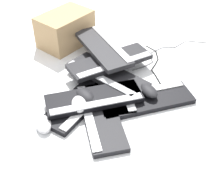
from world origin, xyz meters
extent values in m
plane|color=white|center=(0.00, 0.00, 0.00)|extent=(3.20, 3.20, 0.00)
cube|color=black|center=(0.13, -0.05, 0.01)|extent=(0.46, 0.29, 0.02)
cube|color=#B2B5BA|center=(0.15, -0.10, 0.03)|extent=(0.41, 0.17, 0.01)
cube|color=black|center=(0.01, 0.15, 0.01)|extent=(0.31, 0.46, 0.02)
cube|color=silver|center=(-0.04, 0.13, 0.03)|extent=(0.20, 0.40, 0.01)
cube|color=black|center=(-0.08, -0.03, 0.01)|extent=(0.46, 0.28, 0.02)
cube|color=#B2B5BA|center=(-0.10, 0.02, 0.03)|extent=(0.41, 0.16, 0.01)
cube|color=black|center=(0.04, -0.16, 0.01)|extent=(0.46, 0.32, 0.02)
cube|color=silver|center=(0.06, -0.11, 0.03)|extent=(0.39, 0.21, 0.01)
cube|color=black|center=(-0.14, -0.06, 0.04)|extent=(0.37, 0.45, 0.02)
cube|color=#B2B5BA|center=(-0.09, -0.09, 0.06)|extent=(0.27, 0.37, 0.01)
cube|color=black|center=(-0.22, -0.05, 0.07)|extent=(0.38, 0.44, 0.02)
cube|color=silver|center=(-0.17, -0.02, 0.09)|extent=(0.28, 0.36, 0.01)
cube|color=#232326|center=(-0.30, -0.10, 0.10)|extent=(0.45, 0.37, 0.02)
cube|color=silver|center=(-0.33, -0.06, 0.12)|extent=(0.37, 0.26, 0.01)
cube|color=black|center=(0.05, -0.09, 0.04)|extent=(0.31, 0.46, 0.02)
cube|color=silver|center=(0.10, -0.07, 0.06)|extent=(0.19, 0.40, 0.01)
ellipsoid|color=black|center=(0.04, -0.14, 0.05)|extent=(0.12, 0.12, 0.04)
ellipsoid|color=silver|center=(0.22, -0.29, 0.02)|extent=(0.13, 0.10, 0.04)
ellipsoid|color=silver|center=(0.11, -0.15, 0.05)|extent=(0.12, 0.09, 0.04)
ellipsoid|color=black|center=(-0.02, 0.16, 0.05)|extent=(0.13, 0.12, 0.04)
cylinder|color=black|center=(-0.16, 0.21, 0.00)|extent=(0.11, 0.05, 0.01)
cylinder|color=black|center=(-0.24, 0.18, 0.00)|extent=(0.06, 0.03, 0.01)
cylinder|color=black|center=(-0.29, 0.18, 0.00)|extent=(0.06, 0.03, 0.01)
cylinder|color=black|center=(-0.35, 0.20, 0.00)|extent=(0.06, 0.02, 0.01)
cylinder|color=black|center=(-0.42, 0.20, 0.00)|extent=(0.08, 0.02, 0.01)
cylinder|color=black|center=(-0.48, 0.16, 0.00)|extent=(0.06, 0.06, 0.01)
sphere|color=black|center=(-0.10, 0.23, 0.00)|extent=(0.01, 0.01, 0.01)
sphere|color=black|center=(-0.21, 0.19, 0.00)|extent=(0.01, 0.01, 0.01)
sphere|color=black|center=(-0.26, 0.17, 0.00)|extent=(0.01, 0.01, 0.01)
sphere|color=black|center=(-0.32, 0.19, 0.00)|extent=(0.01, 0.01, 0.01)
sphere|color=black|center=(-0.38, 0.20, 0.00)|extent=(0.01, 0.01, 0.01)
sphere|color=black|center=(-0.46, 0.19, 0.00)|extent=(0.01, 0.01, 0.01)
sphere|color=black|center=(-0.51, 0.14, 0.00)|extent=(0.01, 0.01, 0.01)
cylinder|color=#59595B|center=(-0.27, 0.10, 0.00)|extent=(0.05, 0.07, 0.01)
cylinder|color=#59595B|center=(-0.32, 0.15, 0.00)|extent=(0.05, 0.05, 0.01)
cylinder|color=#59595B|center=(-0.38, 0.16, 0.00)|extent=(0.09, 0.03, 0.01)
cylinder|color=#59595B|center=(-0.46, 0.19, 0.00)|extent=(0.08, 0.08, 0.01)
cylinder|color=#59595B|center=(-0.51, 0.27, 0.00)|extent=(0.02, 0.08, 0.01)
cylinder|color=#59595B|center=(-0.56, 0.34, 0.00)|extent=(0.09, 0.08, 0.01)
cylinder|color=#59595B|center=(-0.59, 0.44, 0.00)|extent=(0.02, 0.12, 0.01)
sphere|color=#59595B|center=(-0.25, 0.07, 0.00)|extent=(0.01, 0.01, 0.01)
sphere|color=#59595B|center=(-0.29, 0.13, 0.00)|extent=(0.01, 0.01, 0.01)
sphere|color=#59595B|center=(-0.34, 0.17, 0.00)|extent=(0.01, 0.01, 0.01)
sphere|color=#59595B|center=(-0.43, 0.15, 0.00)|extent=(0.01, 0.01, 0.01)
sphere|color=#59595B|center=(-0.50, 0.23, 0.00)|extent=(0.01, 0.01, 0.01)
sphere|color=#59595B|center=(-0.51, 0.31, 0.00)|extent=(0.01, 0.01, 0.01)
sphere|color=#59595B|center=(-0.60, 0.38, 0.00)|extent=(0.01, 0.01, 0.01)
sphere|color=#59595B|center=(-0.59, 0.50, 0.00)|extent=(0.01, 0.01, 0.01)
cube|color=tan|center=(-0.49, -0.35, 0.10)|extent=(0.37, 0.34, 0.19)
camera|label=1|loc=(1.13, 0.11, 0.97)|focal=50.00mm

